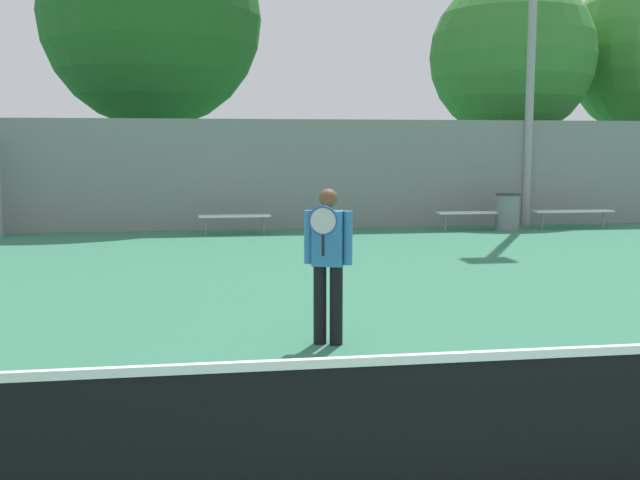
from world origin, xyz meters
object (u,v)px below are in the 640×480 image
(bench_adjacent_court, at_px, (475,213))
(trash_bin, at_px, (508,212))
(tree_green_broad, at_px, (151,18))
(bench_courtside_near, at_px, (573,212))
(tree_dark_dense, at_px, (512,58))
(tennis_net, at_px, (479,439))
(bench_courtside_far, at_px, (235,217))
(tennis_player, at_px, (328,258))

(bench_adjacent_court, distance_m, trash_bin, 0.83)
(tree_green_broad, bearing_deg, bench_adjacent_court, -33.83)
(bench_courtside_near, xyz_separation_m, tree_dark_dense, (0.07, 4.47, 4.43))
(tennis_net, bearing_deg, bench_adjacent_court, 69.71)
(trash_bin, bearing_deg, tree_dark_dense, 67.34)
(bench_courtside_near, bearing_deg, bench_adjacent_court, -180.00)
(bench_adjacent_court, distance_m, tree_dark_dense, 6.86)
(tennis_net, bearing_deg, tree_dark_dense, 66.86)
(tree_green_broad, bearing_deg, tennis_net, -81.44)
(bench_courtside_far, height_order, bench_adjacent_court, same)
(tennis_player, distance_m, trash_bin, 11.99)
(tennis_net, distance_m, bench_courtside_far, 14.34)
(tennis_net, height_order, trash_bin, tennis_net)
(bench_adjacent_court, bearing_deg, tennis_net, -110.29)
(tennis_net, relative_size, bench_adjacent_court, 6.38)
(bench_courtside_far, bearing_deg, tree_green_broad, 111.66)
(bench_courtside_near, xyz_separation_m, bench_courtside_far, (-8.74, 0.00, -0.00))
(bench_courtside_far, relative_size, bench_adjacent_court, 0.89)
(bench_courtside_far, distance_m, tree_green_broad, 8.15)
(tree_green_broad, height_order, tree_dark_dense, tree_green_broad)
(bench_courtside_far, height_order, trash_bin, trash_bin)
(tennis_net, relative_size, trash_bin, 13.36)
(tree_dark_dense, bearing_deg, bench_courtside_far, -153.14)
(tennis_net, xyz_separation_m, bench_courtside_far, (-0.79, 14.32, -0.10))
(trash_bin, bearing_deg, bench_adjacent_court, 171.13)
(bench_adjacent_court, xyz_separation_m, tree_green_broad, (-8.29, 5.55, 5.54))
(bench_adjacent_court, distance_m, tree_green_broad, 11.41)
(tennis_net, xyz_separation_m, tree_dark_dense, (8.03, 18.79, 4.33))
(tree_green_broad, bearing_deg, bench_courtside_near, -26.90)
(bench_courtside_far, distance_m, tree_dark_dense, 10.83)
(tennis_net, xyz_separation_m, tree_green_broad, (-2.99, 19.87, 5.44))
(tennis_player, height_order, bench_courtside_far, tennis_player)
(tennis_player, relative_size, bench_adjacent_court, 0.87)
(bench_courtside_far, relative_size, tree_dark_dense, 0.23)
(tennis_player, bearing_deg, tennis_net, -67.08)
(tennis_player, xyz_separation_m, bench_courtside_near, (8.15, 10.32, -0.52))
(bench_courtside_near, bearing_deg, tennis_player, -128.32)
(tennis_player, xyz_separation_m, bench_courtside_far, (-0.59, 10.32, -0.53))
(bench_courtside_far, xyz_separation_m, tree_dark_dense, (8.82, 4.47, 4.43))
(tennis_player, distance_m, bench_courtside_near, 13.16)
(trash_bin, height_order, tree_green_broad, tree_green_broad)
(tennis_player, bearing_deg, tree_dark_dense, 81.02)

